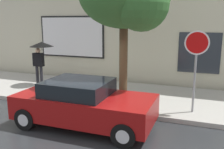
{
  "coord_description": "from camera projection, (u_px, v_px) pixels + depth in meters",
  "views": [
    {
      "loc": [
        3.46,
        -6.46,
        3.08
      ],
      "look_at": [
        0.36,
        1.8,
        1.2
      ],
      "focal_mm": 40.17,
      "sensor_mm": 36.0,
      "label": 1
    }
  ],
  "objects": [
    {
      "name": "pedestrian_with_umbrella",
      "position": [
        41.0,
        50.0,
        11.51
      ],
      "size": [
        1.09,
        1.09,
        2.01
      ],
      "color": "black",
      "rests_on": "sidewalk"
    },
    {
      "name": "fire_hydrant",
      "position": [
        75.0,
        86.0,
        10.09
      ],
      "size": [
        0.3,
        0.44,
        0.73
      ],
      "color": "yellow",
      "rests_on": "sidewalk"
    },
    {
      "name": "ground_plane",
      "position": [
        81.0,
        123.0,
        7.75
      ],
      "size": [
        60.0,
        60.0,
        0.0
      ],
      "primitive_type": "plane",
      "color": "#282B2D"
    },
    {
      "name": "sidewalk",
      "position": [
        114.0,
        95.0,
        10.48
      ],
      "size": [
        20.0,
        4.0,
        0.15
      ],
      "primitive_type": "cube",
      "color": "#A3A099",
      "rests_on": "ground"
    },
    {
      "name": "building_facade",
      "position": [
        131.0,
        13.0,
        12.06
      ],
      "size": [
        20.0,
        0.67,
        7.0
      ],
      "color": "beige",
      "rests_on": "ground"
    },
    {
      "name": "parked_car",
      "position": [
        84.0,
        104.0,
        7.41
      ],
      "size": [
        4.08,
        1.92,
        1.39
      ],
      "color": "maroon",
      "rests_on": "ground"
    },
    {
      "name": "stop_sign",
      "position": [
        196.0,
        56.0,
        7.86
      ],
      "size": [
        0.76,
        0.1,
        2.66
      ],
      "color": "gray",
      "rests_on": "sidewalk"
    }
  ]
}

